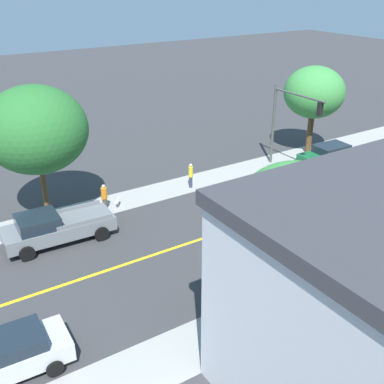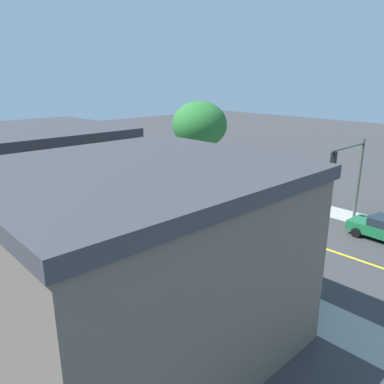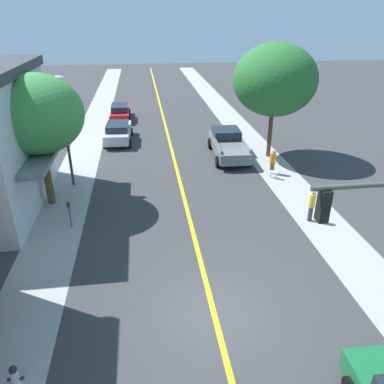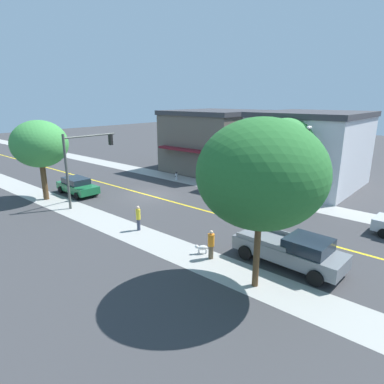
% 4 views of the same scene
% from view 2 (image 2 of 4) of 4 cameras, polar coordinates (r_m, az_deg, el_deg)
% --- Properties ---
extents(ground_plane, '(140.00, 140.00, 0.00)m').
position_cam_2_polar(ground_plane, '(26.39, 13.33, -6.13)').
color(ground_plane, '#38383A').
extents(sidewalk_left, '(2.55, 126.00, 0.01)m').
position_cam_2_polar(sidewalk_left, '(21.67, 3.34, -10.97)').
color(sidewalk_left, '#9E9E99').
rests_on(sidewalk_left, ground).
extents(sidewalk_right, '(2.55, 126.00, 0.01)m').
position_cam_2_polar(sidewalk_right, '(31.79, 20.01, -2.72)').
color(sidewalk_right, '#9E9E99').
rests_on(sidewalk_right, ground).
extents(road_centerline_stripe, '(0.20, 126.00, 0.00)m').
position_cam_2_polar(road_centerline_stripe, '(26.39, 13.33, -6.13)').
color(road_centerline_stripe, yellow).
rests_on(road_centerline_stripe, ground).
extents(corner_shop_building, '(11.45, 9.98, 7.19)m').
position_cam_2_polar(corner_shop_building, '(14.68, -8.00, -9.63)').
color(corner_shop_building, '#665B51').
rests_on(corner_shop_building, ground).
extents(tan_rowhouse, '(12.02, 9.46, 7.33)m').
position_cam_2_polar(tan_rowhouse, '(24.66, -23.99, 0.25)').
color(tan_rowhouse, silver).
rests_on(tan_rowhouse, ground).
extents(street_tree_left_near, '(4.73, 4.73, 6.98)m').
position_cam_2_polar(street_tree_left_near, '(26.73, -12.69, 5.33)').
color(street_tree_left_near, brown).
rests_on(street_tree_left_near, ground).
extents(street_tree_left_far, '(5.67, 5.67, 7.84)m').
position_cam_2_polar(street_tree_left_far, '(39.66, 1.14, 10.10)').
color(street_tree_left_far, brown).
rests_on(street_tree_left_far, ground).
extents(fire_hydrant, '(0.44, 0.24, 0.87)m').
position_cam_2_polar(fire_hydrant, '(20.60, 8.88, -11.39)').
color(fire_hydrant, silver).
rests_on(fire_hydrant, ground).
extents(parking_meter, '(0.12, 0.18, 1.39)m').
position_cam_2_polar(parking_meter, '(26.31, -6.11, -3.69)').
color(parking_meter, '#4C4C51').
rests_on(parking_meter, ground).
extents(traffic_light_mast, '(4.79, 0.32, 5.95)m').
position_cam_2_polar(traffic_light_mast, '(28.70, 22.88, 3.32)').
color(traffic_light_mast, '#474C47').
rests_on(traffic_light_mast, ground).
extents(street_lamp, '(0.70, 0.36, 6.48)m').
position_cam_2_polar(street_lamp, '(29.25, -13.39, 4.37)').
color(street_lamp, '#38383D').
rests_on(street_lamp, ground).
extents(red_sedan_left_curb, '(1.97, 4.75, 1.47)m').
position_cam_2_polar(red_sedan_left_curb, '(44.31, -20.45, 3.66)').
color(red_sedan_left_curb, red).
rests_on(red_sedan_left_curb, ground).
extents(silver_sedan_left_curb, '(2.26, 4.82, 1.56)m').
position_cam_2_polar(silver_sedan_left_curb, '(38.16, -16.16, 2.12)').
color(silver_sedan_left_curb, '#B7BABF').
rests_on(silver_sedan_left_curb, ground).
extents(grey_pickup_truck, '(2.57, 5.86, 1.78)m').
position_cam_2_polar(grey_pickup_truck, '(38.85, -2.48, 3.16)').
color(grey_pickup_truck, slate).
rests_on(grey_pickup_truck, ground).
extents(pedestrian_orange_shirt, '(0.37, 0.37, 1.67)m').
position_cam_2_polar(pedestrian_orange_shirt, '(37.67, 3.67, 2.66)').
color(pedestrian_orange_shirt, brown).
rests_on(pedestrian_orange_shirt, ground).
extents(pedestrian_yellow_shirt, '(0.30, 0.30, 1.71)m').
position_cam_2_polar(pedestrian_yellow_shirt, '(33.84, 11.18, 0.80)').
color(pedestrian_yellow_shirt, '#33384C').
rests_on(pedestrian_yellow_shirt, ground).
extents(small_dog, '(0.66, 0.64, 0.56)m').
position_cam_2_polar(small_dog, '(37.24, 4.38, 1.68)').
color(small_dog, silver).
rests_on(small_dog, ground).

